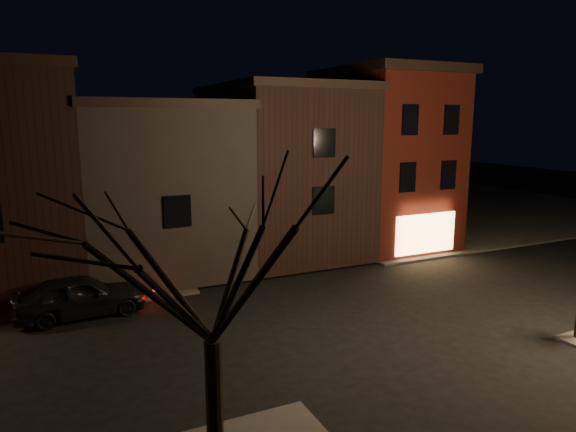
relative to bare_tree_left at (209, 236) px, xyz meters
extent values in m
plane|color=black|center=(8.00, 7.00, -5.43)|extent=(120.00, 120.00, 0.00)
cube|color=#2D2B28|center=(28.00, 27.00, -5.37)|extent=(30.00, 30.00, 0.12)
cube|color=#4F140E|center=(16.00, 16.50, -0.31)|extent=(6.00, 8.00, 10.00)
cube|color=black|center=(16.00, 16.50, 4.94)|extent=(6.50, 8.50, 0.50)
cube|color=#FFC472|center=(16.00, 12.45, -4.01)|extent=(4.00, 0.12, 2.20)
cube|color=black|center=(9.50, 17.50, -0.81)|extent=(7.00, 10.00, 9.00)
cube|color=black|center=(9.50, 17.50, 3.89)|extent=(7.30, 10.30, 0.40)
cube|color=black|center=(2.25, 17.50, -1.31)|extent=(7.50, 10.00, 8.00)
cube|color=black|center=(2.25, 17.50, 2.89)|extent=(7.80, 10.30, 0.40)
cylinder|color=black|center=(0.00, 0.00, -3.74)|extent=(0.36, 0.36, 3.15)
imported|color=black|center=(-1.94, 11.44, -4.60)|extent=(4.99, 2.22, 1.67)
camera|label=1|loc=(-2.75, -9.38, 2.23)|focal=32.00mm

